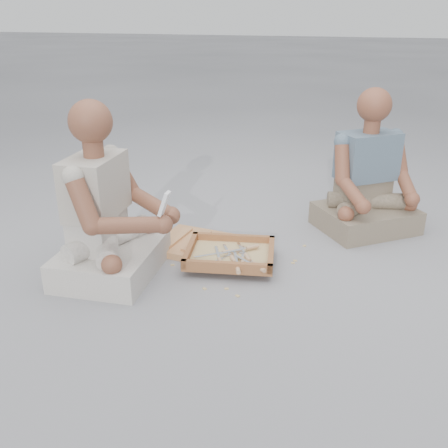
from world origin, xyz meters
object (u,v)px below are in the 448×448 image
at_px(tool_tray, 230,254).
at_px(craftsman, 107,219).
at_px(carved_panel, 208,247).
at_px(companion, 368,184).

height_order(tool_tray, craftsman, craftsman).
relative_size(carved_panel, companion, 0.67).
relative_size(tool_tray, companion, 0.63).
xyz_separation_m(carved_panel, tool_tray, (0.18, -0.12, 0.04)).
xyz_separation_m(tool_tray, craftsman, (-0.52, -0.30, 0.23)).
distance_m(tool_tray, craftsman, 0.65).
bearing_deg(companion, tool_tray, 9.69).
bearing_deg(carved_panel, craftsman, -130.16).
distance_m(carved_panel, companion, 1.02).
height_order(carved_panel, craftsman, craftsman).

